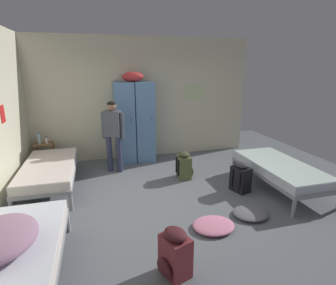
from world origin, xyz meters
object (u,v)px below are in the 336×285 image
Objects in this scene: bed_left_rear at (49,169)px; bed_right at (280,169)px; clothes_pile_pink at (213,225)px; shelf_unit at (45,153)px; bedding_heap at (0,238)px; backpack_black at (241,177)px; person_traveler at (113,130)px; bed_left_front at (12,258)px; water_bottle at (39,138)px; locker_bank at (134,121)px; clothes_pile_grey at (250,213)px; backpack_olive at (184,166)px; backpack_maroon at (175,254)px; lotion_bottle at (46,140)px.

bed_left_rear and bed_right have the same top height.
shelf_unit is at bearing 130.17° from clothes_pile_pink.
backpack_black is (3.41, 1.40, -0.35)m from bedding_heap.
person_traveler is 2.88m from clothes_pile_pink.
bedding_heap is (-4.14, -1.32, 0.23)m from bed_right.
bed_left_front is at bearing -112.24° from person_traveler.
bed_right is 4.95m from water_bottle.
clothes_pile_pink is at bearing 10.32° from bedding_heap.
person_traveler is (-0.53, -0.59, -0.06)m from locker_bank.
water_bottle is (-2.07, 0.04, -0.28)m from locker_bank.
backpack_black is at bearing -30.93° from shelf_unit.
bed_left_rear is 3.20× the size of clothes_pile_pink.
shelf_unit reaches higher than backpack_black.
bed_right is 1.29m from clothes_pile_grey.
clothes_pile_grey is (3.30, -2.95, -0.30)m from shelf_unit.
clothes_pile_grey is at bearing -41.82° from shelf_unit.
shelf_unit is 3.59m from bed_left_front.
backpack_black is at bearing -46.14° from backpack_olive.
shelf_unit is at bearing 102.26° from bed_left_rear.
person_traveler is 2.82× the size of clothes_pile_grey.
locker_bank is 4.00m from bed_left_front.
bed_right is at bearing 32.17° from backpack_maroon.
bed_right is at bearing -27.14° from water_bottle.
water_bottle is at bearing 94.06° from bedding_heap.
backpack_black is (3.34, 1.43, -0.12)m from bed_left_front.
lotion_bottle is at bearing 157.65° from person_traveler.
backpack_black is (1.74, 1.64, 0.00)m from backpack_maroon.
bedding_heap is at bearing 162.34° from bed_left_front.
bedding_heap reaches higher than backpack_black.
bed_right is 2.92m from backpack_maroon.
backpack_black is 0.92× the size of clothes_pile_pink.
water_bottle is 4.29m from backpack_maroon.
bed_left_rear is 11.89× the size of lotion_bottle.
clothes_pile_pink is at bearing 41.32° from backpack_maroon.
person_traveler reaches higher than backpack_black.
backpack_maroon is (-0.14, -3.76, -0.71)m from locker_bank.
person_traveler is at bearing 150.41° from bed_right.
bedding_heap is 5.13× the size of lotion_bottle.
backpack_maroon is 1.03× the size of clothes_pile_grey.
locker_bank reaches higher than backpack_olive.
shelf_unit is 4.18m from backpack_black.
shelf_unit is 4.21m from backpack_maroon.
backpack_maroon is at bearing -64.56° from lotion_bottle.
bed_left_rear is at bearing -77.74° from shelf_unit.
bed_left_front is at bearing 172.60° from backpack_maroon.
bed_left_rear is at bearing 90.00° from bed_left_front.
shelf_unit reaches higher than backpack_olive.
water_bottle is 4.55m from clothes_pile_grey.
bed_left_front is at bearing -138.41° from backpack_olive.
backpack_maroon is at bearing -63.93° from shelf_unit.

